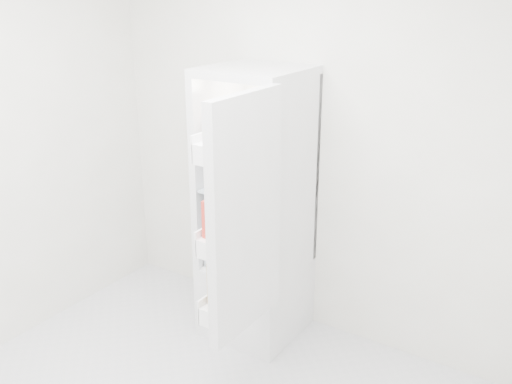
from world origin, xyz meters
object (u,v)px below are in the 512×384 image
Objects in this scene: red_cabbage at (268,227)px; fridge_door at (241,221)px; mushroom_bowl at (241,216)px; refrigerator at (259,238)px.

red_cabbage is 0.14× the size of fridge_door.
mushroom_bowl is 0.86m from fridge_door.
mushroom_bowl is at bearing 171.96° from refrigerator.
mushroom_bowl is (-0.32, 0.16, -0.05)m from red_cabbage.
red_cabbage is at bearing -41.34° from refrigerator.
refrigerator is at bearing 25.33° from fridge_door.
refrigerator is 0.82m from fridge_door.
refrigerator is at bearing 138.66° from red_cabbage.
mushroom_bowl is at bearing 35.25° from fridge_door.
red_cabbage is at bearing 16.27° from fridge_door.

